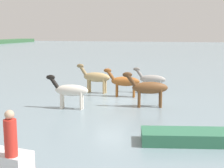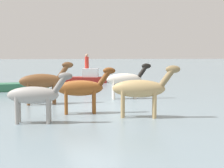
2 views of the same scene
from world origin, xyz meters
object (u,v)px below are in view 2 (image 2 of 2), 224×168
at_px(horse_rear_stallion, 141,89).
at_px(horse_lead, 35,95).
at_px(horse_mid_herd, 82,88).
at_px(horse_dun_straggler, 43,81).
at_px(boat_motor_center, 86,79).
at_px(boat_tender_starboard, 12,88).
at_px(person_spotter_bow, 87,62).
at_px(horse_chestnut_trailing, 126,79).

bearing_deg(horse_rear_stallion, horse_lead, -161.30).
height_order(horse_mid_herd, horse_lead, horse_mid_herd).
xyz_separation_m(horse_dun_straggler, boat_motor_center, (-10.65, 1.96, -0.80)).
xyz_separation_m(boat_motor_center, boat_tender_starboard, (5.24, -4.70, -0.13)).
bearing_deg(boat_tender_starboard, horse_lead, -83.20).
distance_m(horse_dun_straggler, person_spotter_bow, 11.03).
xyz_separation_m(horse_chestnut_trailing, horse_rear_stallion, (4.83, 0.00, 0.06)).
bearing_deg(boat_motor_center, horse_rear_stallion, -73.52).
distance_m(horse_chestnut_trailing, boat_motor_center, 9.49).
distance_m(horse_chestnut_trailing, boat_tender_starboard, 7.96).
height_order(horse_lead, boat_tender_starboard, horse_lead).
xyz_separation_m(horse_dun_straggler, horse_rear_stallion, (3.40, 4.11, -0.01)).
xyz_separation_m(horse_rear_stallion, boat_tender_starboard, (-8.81, -6.85, -0.92)).
bearing_deg(boat_tender_starboard, horse_chestnut_trailing, -41.16).
relative_size(horse_lead, boat_tender_starboard, 0.48).
relative_size(horse_dun_straggler, horse_rear_stallion, 1.01).
height_order(horse_mid_herd, person_spotter_bow, person_spotter_bow).
relative_size(horse_mid_herd, horse_chestnut_trailing, 0.99).
bearing_deg(person_spotter_bow, horse_chestnut_trailing, 12.49).
height_order(horse_dun_straggler, horse_chestnut_trailing, horse_dun_straggler).
bearing_deg(horse_dun_straggler, horse_mid_herd, -65.53).
bearing_deg(person_spotter_bow, horse_mid_herd, -0.62).
height_order(horse_rear_stallion, boat_motor_center, horse_rear_stallion).
bearing_deg(horse_chestnut_trailing, horse_lead, -127.61).
height_order(horse_lead, person_spotter_bow, person_spotter_bow).
height_order(horse_dun_straggler, boat_motor_center, horse_dun_straggler).
bearing_deg(boat_motor_center, person_spotter_bow, 76.49).
relative_size(horse_dun_straggler, boat_tender_starboard, 0.54).
height_order(horse_dun_straggler, horse_rear_stallion, horse_dun_straggler).
relative_size(horse_chestnut_trailing, horse_rear_stallion, 0.94).
bearing_deg(horse_mid_herd, person_spotter_bow, 85.28).
bearing_deg(horse_chestnut_trailing, horse_rear_stallion, -93.05).
relative_size(horse_rear_stallion, boat_motor_center, 0.67).
height_order(horse_chestnut_trailing, boat_motor_center, horse_chestnut_trailing).
xyz_separation_m(horse_lead, horse_rear_stallion, (-0.69, 3.80, 0.11)).
xyz_separation_m(horse_lead, person_spotter_bow, (-14.91, 1.72, 0.73)).
bearing_deg(boat_tender_starboard, horse_mid_herd, -70.51).
bearing_deg(horse_chestnut_trailing, person_spotter_bow, 99.42).
distance_m(horse_dun_straggler, boat_tender_starboard, 6.13).
xyz_separation_m(horse_lead, boat_motor_center, (-14.74, 1.65, -0.67)).
distance_m(horse_mid_herd, boat_tender_starboard, 9.15).
bearing_deg(person_spotter_bow, horse_dun_straggler, -10.62).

